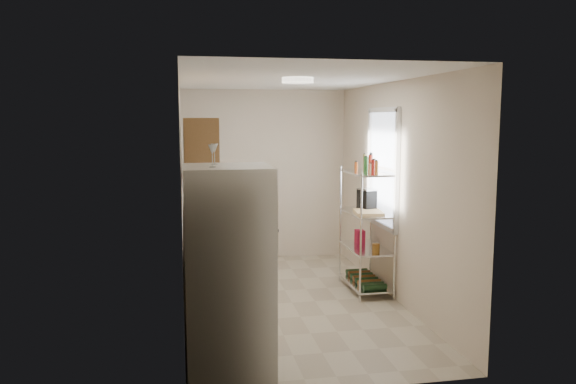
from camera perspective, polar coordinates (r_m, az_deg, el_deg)
The scene contains 16 objects.
room at distance 6.47m, azimuth 0.42°, elevation -0.20°, with size 2.52×4.42×2.62m.
counter_run at distance 6.95m, azimuth -7.79°, elevation -6.84°, with size 0.63×3.51×0.90m.
upper_cabinets at distance 6.41m, azimuth -9.07°, elevation 4.22°, with size 0.33×2.20×0.72m, color #AA7748.
range_hood at distance 7.24m, azimuth -8.75°, elevation 1.25°, with size 0.50×0.60×0.12m, color #B7BABC.
window at distance 7.11m, azimuth 9.62°, elevation 2.42°, with size 0.06×1.00×1.46m, color white.
bakers_rack at distance 7.04m, azimuth 8.01°, elevation -1.22°, with size 0.45×0.90×1.73m.
ceiling_dome at distance 6.13m, azimuth 0.98°, elevation 11.27°, with size 0.34×0.34×0.06m, color white.
refrigerator at distance 4.85m, azimuth -6.05°, elevation -7.83°, with size 0.73×0.73×1.77m, color silver.
wine_glass_a at distance 4.54m, azimuth -7.70°, elevation 3.64°, with size 0.07×0.07×0.18m, color silver, non-canonical shape.
wine_glass_b at distance 4.82m, azimuth -7.48°, elevation 3.83°, with size 0.06×0.06×0.18m, color silver, non-canonical shape.
rice_cooker at distance 6.70m, azimuth -8.45°, elevation -2.64°, with size 0.24×0.24×0.19m, color silver.
frying_pan_large at distance 7.10m, azimuth -8.43°, elevation -2.65°, with size 0.29×0.29×0.05m, color black.
frying_pan_small at distance 7.55m, azimuth -8.49°, elevation -2.07°, with size 0.23×0.23×0.05m, color black.
cutting_board at distance 6.95m, azimuth 8.18°, elevation -2.02°, with size 0.33×0.42×0.03m, color tan.
espresso_machine at distance 7.17m, azimuth 8.01°, elevation -0.74°, with size 0.16×0.24×0.27m, color black.
storage_bag at distance 7.36m, azimuth 7.31°, elevation -4.50°, with size 0.11×0.15×0.17m, color #A51431.
Camera 1 is at (-1.23, -6.29, 2.16)m, focal length 35.00 mm.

